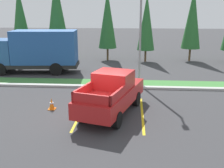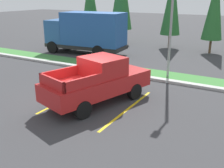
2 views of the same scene
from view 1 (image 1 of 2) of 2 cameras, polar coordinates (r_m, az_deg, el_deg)
The scene contains 14 objects.
ground_plane at distance 13.53m, azimuth -2.82°, elevation -6.75°, with size 120.00×120.00×0.00m, color #38383A.
parking_line_near at distance 14.12m, azimuth -6.44°, elevation -5.84°, with size 0.12×4.80×0.01m, color yellow.
parking_line_far at distance 13.90m, azimuth 6.30°, elevation -6.19°, with size 0.12×4.80×0.01m, color yellow.
curb_strip at distance 18.21m, azimuth -0.91°, elevation -0.57°, with size 56.00×0.40×0.15m, color #B2B2AD.
grass_median at distance 19.27m, azimuth -0.61°, elevation 0.21°, with size 56.00×1.80×0.06m, color #42843D.
pickup_truck_main at distance 13.62m, azimuth -0.05°, elevation -1.92°, with size 3.31×5.54×2.10m.
cargo_truck_distant at distance 23.11m, azimuth -15.28°, elevation 6.84°, with size 6.97×2.98×3.40m.
street_light at distance 18.20m, azimuth 5.96°, elevation 12.12°, with size 0.24×1.49×7.03m.
cypress_tree_leftmost at distance 29.61m, azimuth -18.56°, elevation 13.14°, with size 1.89×1.89×7.28m.
cypress_tree_left_inner at distance 28.07m, azimuth -11.42°, elevation 14.72°, with size 2.15×2.15×8.26m.
cypress_tree_center at distance 27.59m, azimuth -0.95°, elevation 13.34°, with size 1.79×1.79×6.90m.
cypress_tree_right_inner at distance 26.96m, azimuth 7.17°, elevation 12.61°, with size 1.68×1.68×6.46m.
cypress_tree_rightmost at distance 28.18m, azimuth 16.35°, elevation 12.96°, with size 1.83×1.83×7.05m.
traffic_cone at distance 14.67m, azimuth -12.42°, elevation -4.08°, with size 0.36×0.36×0.60m.
Camera 1 is at (1.59, -12.42, 5.13)m, focal length 44.02 mm.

